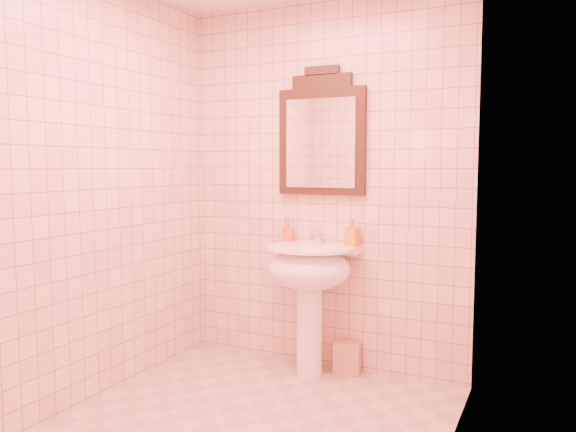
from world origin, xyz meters
The scene contains 8 objects.
floor centered at (0.00, 0.00, 0.00)m, with size 2.20×2.20×0.00m, color tan.
back_wall centered at (0.00, 1.10, 1.25)m, with size 2.00×0.02×2.50m, color beige.
pedestal_sink centered at (0.00, 0.87, 0.66)m, with size 0.58×0.58×0.86m.
faucet centered at (0.00, 1.01, 0.92)m, with size 0.04×0.16×0.11m.
mirror centered at (0.00, 1.07, 1.59)m, with size 0.61×0.06×0.85m.
toothbrush_cup centered at (-0.24, 1.05, 0.91)m, with size 0.08×0.08×0.18m.
soap_dispenser centered at (0.23, 1.03, 0.95)m, with size 0.08×0.08×0.18m, color orange.
towel centered at (0.21, 1.03, 0.11)m, with size 0.17×0.12×0.21m, color tan.
Camera 1 is at (1.43, -2.45, 1.39)m, focal length 35.00 mm.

